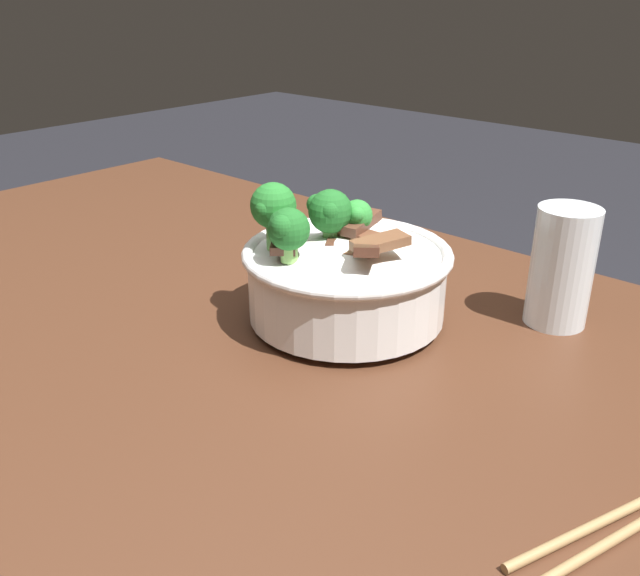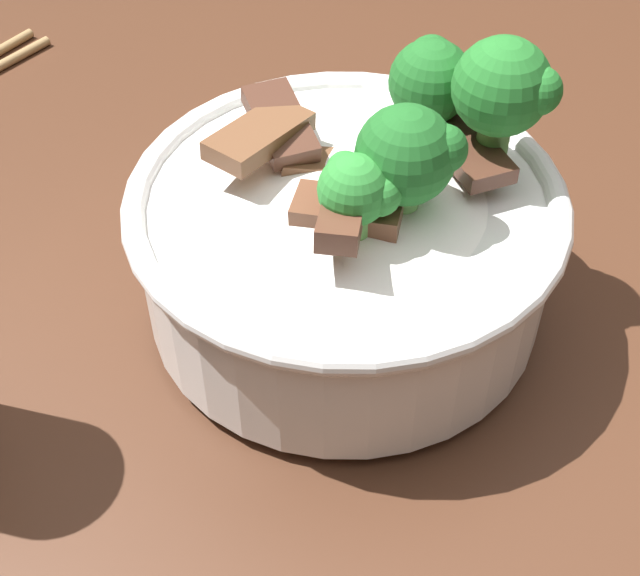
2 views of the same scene
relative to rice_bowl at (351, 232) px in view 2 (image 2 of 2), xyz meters
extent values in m
cube|color=#472819|center=(0.11, 0.09, -0.08)|extent=(1.30, 0.80, 0.04)
cube|color=#472819|center=(-0.46, 0.41, -0.47)|extent=(0.08, 0.08, 0.75)
cylinder|color=white|center=(0.00, 0.00, -0.05)|extent=(0.10, 0.10, 0.01)
cylinder|color=white|center=(0.00, 0.00, -0.01)|extent=(0.21, 0.21, 0.07)
torus|color=white|center=(0.00, 0.00, 0.02)|extent=(0.22, 0.22, 0.01)
ellipsoid|color=white|center=(0.00, 0.00, 0.00)|extent=(0.18, 0.18, 0.07)
cube|color=#4C2B1E|center=(-0.04, 0.02, 0.04)|extent=(0.05, 0.06, 0.02)
cube|color=#563323|center=(0.01, -0.03, 0.05)|extent=(0.03, 0.06, 0.02)
cube|color=#4C2B1E|center=(0.04, 0.04, 0.04)|extent=(0.06, 0.07, 0.01)
cube|color=brown|center=(0.00, -0.02, 0.03)|extent=(0.05, 0.03, 0.01)
cube|color=brown|center=(-0.05, 0.00, 0.05)|extent=(0.04, 0.06, 0.01)
cube|color=#4C2B1E|center=(0.00, 0.00, 0.03)|extent=(0.05, 0.04, 0.01)
cube|color=brown|center=(-0.02, 0.01, 0.03)|extent=(0.05, 0.04, 0.02)
cylinder|color=#5B9947|center=(0.01, -0.03, 0.03)|extent=(0.02, 0.02, 0.02)
sphere|color=#2D8433|center=(0.01, -0.03, 0.05)|extent=(0.03, 0.03, 0.03)
sphere|color=#2D8433|center=(0.02, -0.03, 0.05)|extent=(0.02, 0.02, 0.02)
sphere|color=#2D8433|center=(0.00, -0.02, 0.06)|extent=(0.02, 0.02, 0.02)
cylinder|color=#5B9947|center=(0.06, 0.04, 0.04)|extent=(0.02, 0.02, 0.03)
sphere|color=#237028|center=(0.06, 0.04, 0.07)|extent=(0.05, 0.05, 0.05)
sphere|color=#237028|center=(0.08, 0.04, 0.07)|extent=(0.02, 0.02, 0.02)
sphere|color=#237028|center=(0.06, 0.06, 0.07)|extent=(0.02, 0.02, 0.02)
cylinder|color=#7AB256|center=(0.02, 0.06, 0.03)|extent=(0.02, 0.02, 0.02)
sphere|color=#1E6023|center=(0.02, 0.06, 0.06)|extent=(0.04, 0.04, 0.04)
sphere|color=#1E6023|center=(0.04, 0.05, 0.06)|extent=(0.02, 0.02, 0.02)
sphere|color=#1E6023|center=(0.02, 0.07, 0.06)|extent=(0.02, 0.02, 0.02)
cylinder|color=#5B9947|center=(0.03, -0.01, 0.03)|extent=(0.02, 0.02, 0.02)
sphere|color=#1E6023|center=(0.03, -0.01, 0.06)|extent=(0.05, 0.05, 0.05)
sphere|color=#1E6023|center=(0.04, 0.00, 0.06)|extent=(0.02, 0.02, 0.02)
sphere|color=#1E6023|center=(0.02, 0.00, 0.06)|extent=(0.02, 0.02, 0.02)
camera|label=1|loc=(-0.42, 0.50, 0.28)|focal=38.25mm
camera|label=2|loc=(0.09, -0.33, 0.30)|focal=50.43mm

